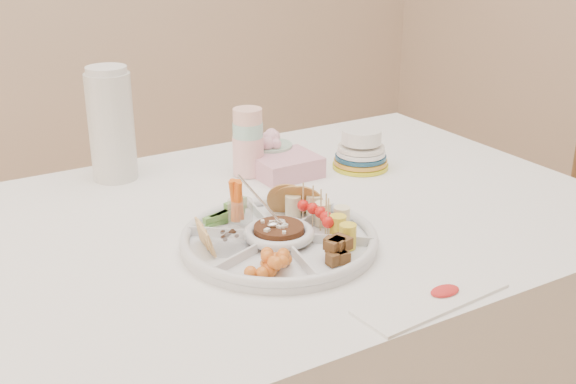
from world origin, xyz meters
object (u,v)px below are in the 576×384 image
chair (573,206)px  party_tray (279,237)px  thermos (111,123)px  dining_table (270,364)px  plate_stack (361,151)px

chair → party_tray: 1.14m
party_tray → thermos: bearing=105.7°
thermos → chair: bearing=-16.7°
dining_table → thermos: thermos is taller
dining_table → thermos: bearing=117.6°
party_tray → plate_stack: (0.41, 0.29, 0.02)m
dining_table → chair: (1.05, 0.02, 0.17)m
thermos → plate_stack: 0.62m
thermos → plate_stack: (0.56, -0.25, -0.09)m
party_tray → thermos: (-0.15, 0.54, 0.12)m
dining_table → thermos: 0.68m
chair → party_tray: (-1.10, -0.16, 0.23)m
party_tray → plate_stack: 0.50m
thermos → plate_stack: size_ratio=1.98×
chair → thermos: bearing=171.9°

